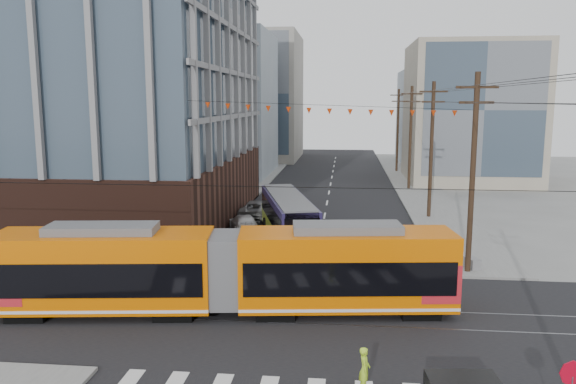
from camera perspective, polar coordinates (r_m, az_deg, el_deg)
name	(u,v)px	position (r m, az deg, el deg)	size (l,w,h in m)	color
ground	(298,355)	(22.10, 1.06, -16.20)	(160.00, 160.00, 0.00)	slate
office_building	(43,38)	(49.20, -23.65, 14.12)	(30.00, 25.00, 28.60)	#381E16
bg_bldg_nw_near	(202,104)	(74.26, -8.78, 8.79)	(18.00, 16.00, 18.00)	#8C99A5
bg_bldg_ne_near	(470,113)	(69.39, 17.97, 7.60)	(14.00, 14.00, 16.00)	gray
bg_bldg_nw_far	(250,97)	(93.20, -3.85, 9.57)	(16.00, 18.00, 20.00)	gray
bg_bldg_ne_far	(454,117)	(89.42, 16.54, 7.30)	(16.00, 16.00, 14.00)	#8C99A5
utility_pole_far	(398,131)	(76.29, 11.08, 6.11)	(0.30, 0.30, 11.00)	black
streetcar	(226,271)	(25.54, -6.35, -7.94)	(20.44, 2.87, 3.94)	#D85E00
city_bus	(288,218)	(38.38, -0.01, -2.61)	(2.44, 11.27, 3.19)	#261F4A
parked_car_silver	(225,245)	(34.97, -6.46, -5.33)	(1.52, 4.37, 1.44)	#ADADAD
parked_car_white	(244,223)	(41.15, -4.51, -3.19)	(1.79, 4.39, 1.28)	#BEBEBE
parked_car_grey	(257,209)	(46.13, -3.18, -1.71)	(2.37, 5.14, 1.43)	slate
pedestrian	(365,369)	(19.51, 7.78, -17.42)	(0.56, 0.37, 1.53)	#B4E32B
jersey_barrier	(457,258)	(34.62, 16.83, -6.41)	(0.85, 3.76, 0.75)	gray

